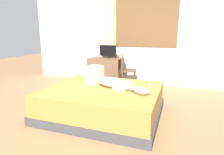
# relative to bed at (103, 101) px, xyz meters

# --- Properties ---
(ground_plane) EXTENTS (16.00, 16.00, 0.00)m
(ground_plane) POSITION_rel_bed_xyz_m (0.06, -0.19, -0.24)
(ground_plane) COLOR olive
(back_wall_with_window) EXTENTS (6.40, 0.14, 2.90)m
(back_wall_with_window) POSITION_rel_bed_xyz_m (0.07, 2.36, 1.22)
(back_wall_with_window) COLOR silver
(back_wall_with_window) RESTS_ON ground
(bed) EXTENTS (1.96, 1.65, 0.49)m
(bed) POSITION_rel_bed_xyz_m (0.00, 0.00, 0.00)
(bed) COLOR #38383D
(bed) RESTS_ON ground
(person_lying) EXTENTS (0.94, 0.48, 0.34)m
(person_lying) POSITION_rel_bed_xyz_m (0.02, 0.14, 0.36)
(person_lying) COLOR #CCB299
(person_lying) RESTS_ON bed
(cat) EXTENTS (0.34, 0.19, 0.21)m
(cat) POSITION_rel_bed_xyz_m (0.68, -0.14, 0.32)
(cat) COLOR gray
(cat) RESTS_ON bed
(desk) EXTENTS (0.90, 0.56, 0.74)m
(desk) POSITION_rel_bed_xyz_m (-0.71, 1.96, 0.13)
(desk) COLOR brown
(desk) RESTS_ON ground
(tv_monitor) EXTENTS (0.48, 0.10, 0.35)m
(tv_monitor) POSITION_rel_bed_xyz_m (-0.65, 1.96, 0.68)
(tv_monitor) COLOR black
(tv_monitor) RESTS_ON desk
(cup) EXTENTS (0.08, 0.08, 0.10)m
(cup) POSITION_rel_bed_xyz_m (-0.43, 2.07, 0.55)
(cup) COLOR #B23D38
(cup) RESTS_ON desk
(chair_by_desk) EXTENTS (0.46, 0.46, 0.86)m
(chair_by_desk) POSITION_rel_bed_xyz_m (-0.08, 1.80, 0.27)
(chair_by_desk) COLOR #4C3828
(chair_by_desk) RESTS_ON ground
(curtain_left) EXTENTS (0.44, 0.06, 2.45)m
(curtain_left) POSITION_rel_bed_xyz_m (-0.76, 2.24, 0.98)
(curtain_left) COLOR #ADCC75
(curtain_left) RESTS_ON ground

